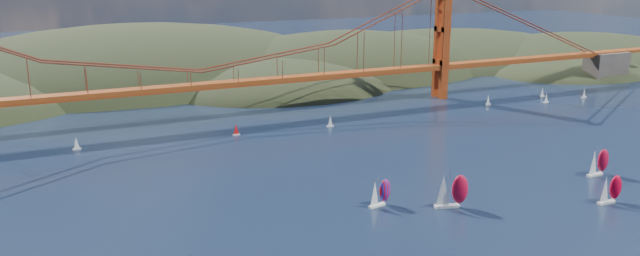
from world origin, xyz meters
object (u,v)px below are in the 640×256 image
object	(u,v)px
racer_1	(610,189)
racer_2	(598,162)
racer_rwb	(380,192)
racer_0	(451,190)

from	to	relation	value
racer_1	racer_2	distance (m)	24.45
racer_1	racer_rwb	bearing A→B (deg)	157.92
racer_rwb	racer_2	bearing A→B (deg)	-17.12
racer_rwb	racer_0	bearing A→B (deg)	-39.75
racer_0	racer_rwb	distance (m)	19.67
racer_1	racer_rwb	size ratio (longest dim) A/B	1.06
racer_2	racer_1	bearing A→B (deg)	-133.79
racer_0	racer_rwb	world-z (taller)	racer_0
racer_0	racer_2	xyz separation A→B (m)	(58.57, 2.69, -0.51)
racer_0	racer_1	xyz separation A→B (m)	(42.70, -15.91, -0.79)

